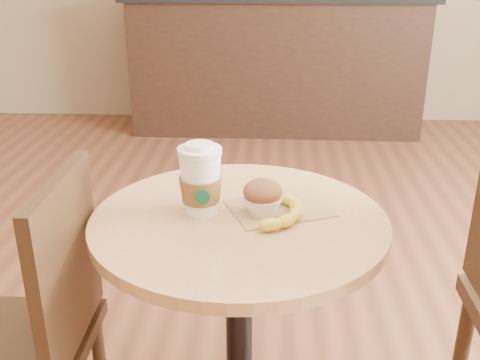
{
  "coord_description": "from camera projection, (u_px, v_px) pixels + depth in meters",
  "views": [
    {
      "loc": [
        -0.02,
        -1.24,
        1.35
      ],
      "look_at": [
        -0.1,
        0.03,
        0.83
      ],
      "focal_mm": 42.0,
      "sensor_mm": 36.0,
      "label": 1
    }
  ],
  "objects": [
    {
      "name": "kraft_bag",
      "position": [
        280.0,
        208.0,
        1.4
      ],
      "size": [
        0.29,
        0.26,
        0.0
      ],
      "primitive_type": "cube",
      "rotation": [
        0.0,
        0.0,
        0.39
      ],
      "color": "#9C794B",
      "rests_on": "cafe_table"
    },
    {
      "name": "cafe_table",
      "position": [
        239.0,
        290.0,
        1.44
      ],
      "size": [
        0.72,
        0.72,
        0.75
      ],
      "color": "black",
      "rests_on": "ground"
    },
    {
      "name": "muffin",
      "position": [
        263.0,
        197.0,
        1.36
      ],
      "size": [
        0.1,
        0.1,
        0.09
      ],
      "color": "white",
      "rests_on": "kraft_bag"
    },
    {
      "name": "service_counter",
      "position": [
        276.0,
        64.0,
        4.39
      ],
      "size": [
        2.3,
        0.65,
        1.04
      ],
      "color": "black",
      "rests_on": "ground"
    },
    {
      "name": "coffee_cup",
      "position": [
        200.0,
        182.0,
        1.35
      ],
      "size": [
        0.11,
        0.11,
        0.18
      ],
      "rotation": [
        0.0,
        0.0,
        0.2
      ],
      "color": "white",
      "rests_on": "cafe_table"
    },
    {
      "name": "banana",
      "position": [
        283.0,
        209.0,
        1.36
      ],
      "size": [
        0.15,
        0.24,
        0.03
      ],
      "primitive_type": null,
      "rotation": [
        0.0,
        0.0,
        -0.12
      ],
      "color": "yellow",
      "rests_on": "kraft_bag"
    },
    {
      "name": "chair_left",
      "position": [
        29.0,
        334.0,
        1.35
      ],
      "size": [
        0.4,
        0.4,
        0.9
      ],
      "rotation": [
        0.0,
        0.0,
        -1.55
      ],
      "color": "#362413",
      "rests_on": "ground"
    }
  ]
}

